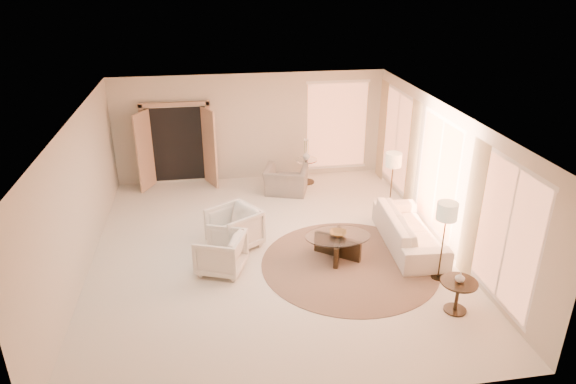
{
  "coord_description": "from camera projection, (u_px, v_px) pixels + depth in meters",
  "views": [
    {
      "loc": [
        -1.1,
        -8.89,
        5.26
      ],
      "look_at": [
        0.4,
        0.4,
        1.1
      ],
      "focal_mm": 32.0,
      "sensor_mm": 36.0,
      "label": 1
    }
  ],
  "objects": [
    {
      "name": "window_back_corner",
      "position": [
        337.0,
        126.0,
        13.67
      ],
      "size": [
        1.7,
        0.1,
        2.4
      ],
      "primitive_type": null,
      "color": "#F49161",
      "rests_on": "room"
    },
    {
      "name": "side_vase",
      "position": [
        307.0,
        156.0,
        13.28
      ],
      "size": [
        0.27,
        0.27,
        0.22
      ],
      "primitive_type": "imported",
      "rotation": [
        0.0,
        0.0,
        0.33
      ],
      "color": "silver",
      "rests_on": "side_table"
    },
    {
      "name": "armchair_left",
      "position": [
        234.0,
        226.0,
        10.33
      ],
      "size": [
        1.17,
        1.19,
        0.91
      ],
      "primitive_type": "imported",
      "rotation": [
        0.0,
        0.0,
        -1.02
      ],
      "color": "silver",
      "rests_on": "room"
    },
    {
      "name": "accent_chair",
      "position": [
        286.0,
        176.0,
        12.79
      ],
      "size": [
        1.2,
        0.96,
        0.91
      ],
      "primitive_type": "imported",
      "rotation": [
        0.0,
        0.0,
        2.83
      ],
      "color": "gray",
      "rests_on": "room"
    },
    {
      "name": "armchair_right",
      "position": [
        221.0,
        251.0,
        9.51
      ],
      "size": [
        1.0,
        1.03,
        0.83
      ],
      "primitive_type": "imported",
      "rotation": [
        0.0,
        0.0,
        -1.94
      ],
      "color": "silver",
      "rests_on": "room"
    },
    {
      "name": "curtains_right",
      "position": [
        419.0,
        164.0,
        11.19
      ],
      "size": [
        0.06,
        5.2,
        2.6
      ],
      "primitive_type": null,
      "color": "tan",
      "rests_on": "room"
    },
    {
      "name": "coffee_table",
      "position": [
        338.0,
        243.0,
        10.01
      ],
      "size": [
        1.61,
        1.61,
        0.47
      ],
      "rotation": [
        0.0,
        0.0,
        0.3
      ],
      "color": "black",
      "rests_on": "room"
    },
    {
      "name": "bowl",
      "position": [
        338.0,
        234.0,
        9.92
      ],
      "size": [
        0.42,
        0.42,
        0.08
      ],
      "primitive_type": "imported",
      "rotation": [
        0.0,
        0.0,
        -0.32
      ],
      "color": "brown",
      "rests_on": "coffee_table"
    },
    {
      "name": "floor_lamp_far",
      "position": [
        447.0,
        215.0,
        8.92
      ],
      "size": [
        0.37,
        0.37,
        1.52
      ],
      "rotation": [
        0.0,
        0.0,
        -0.35
      ],
      "color": "#2E2618",
      "rests_on": "room"
    },
    {
      "name": "sofa",
      "position": [
        409.0,
        230.0,
        10.41
      ],
      "size": [
        1.08,
        2.43,
        0.69
      ],
      "primitive_type": "imported",
      "rotation": [
        0.0,
        0.0,
        1.51
      ],
      "color": "silver",
      "rests_on": "room"
    },
    {
      "name": "end_vase",
      "position": [
        460.0,
        278.0,
        8.28
      ],
      "size": [
        0.17,
        0.17,
        0.17
      ],
      "primitive_type": "imported",
      "rotation": [
        0.0,
        0.0,
        0.1
      ],
      "color": "silver",
      "rests_on": "end_table"
    },
    {
      "name": "area_rug",
      "position": [
        349.0,
        264.0,
        9.87
      ],
      "size": [
        3.46,
        3.46,
        0.01
      ],
      "primitive_type": "cylinder",
      "rotation": [
        0.0,
        0.0,
        -0.02
      ],
      "color": "#463126",
      "rests_on": "room"
    },
    {
      "name": "french_doors",
      "position": [
        178.0,
        145.0,
        13.06
      ],
      "size": [
        1.95,
        0.66,
        2.16
      ],
      "color": "tan",
      "rests_on": "room"
    },
    {
      "name": "windows_right",
      "position": [
        439.0,
        177.0,
        10.37
      ],
      "size": [
        0.1,
        6.4,
        2.4
      ],
      "primitive_type": null,
      "color": "#F49161",
      "rests_on": "room"
    },
    {
      "name": "end_table",
      "position": [
        458.0,
        291.0,
        8.39
      ],
      "size": [
        0.6,
        0.6,
        0.57
      ],
      "rotation": [
        0.0,
        0.0,
        -0.06
      ],
      "color": "black",
      "rests_on": "room"
    },
    {
      "name": "room",
      "position": [
        271.0,
        187.0,
        9.75
      ],
      "size": [
        7.04,
        8.04,
        2.83
      ],
      "color": "white",
      "rests_on": "ground"
    },
    {
      "name": "side_table",
      "position": [
        306.0,
        169.0,
        13.43
      ],
      "size": [
        0.56,
        0.56,
        0.65
      ],
      "rotation": [
        0.0,
        0.0,
        -0.33
      ],
      "color": "#2E2618",
      "rests_on": "room"
    },
    {
      "name": "floor_lamp_near",
      "position": [
        393.0,
        163.0,
        11.35
      ],
      "size": [
        0.36,
        0.36,
        1.49
      ],
      "rotation": [
        0.0,
        0.0,
        -0.18
      ],
      "color": "#2E2618",
      "rests_on": "room"
    }
  ]
}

